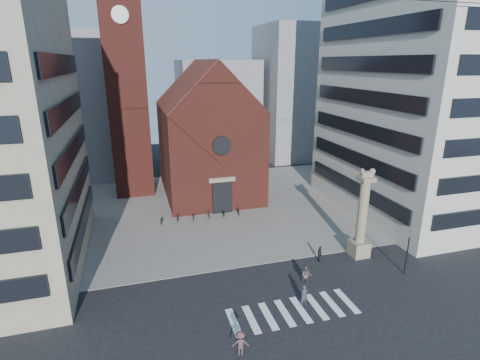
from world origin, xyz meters
name	(u,v)px	position (x,y,z in m)	size (l,w,h in m)	color
ground	(272,290)	(0.00, 0.00, 0.00)	(120.00, 120.00, 0.00)	black
piazza	(218,207)	(0.00, 19.00, 0.03)	(46.00, 30.00, 0.05)	gray
zebra_crossing	(293,311)	(0.55, -3.00, 0.01)	(10.20, 3.20, 0.01)	white
church	(207,136)	(0.00, 25.04, 7.98)	(12.00, 16.65, 18.00)	maroon
campanile	(126,77)	(-10.00, 28.00, 15.74)	(5.50, 5.50, 31.20)	maroon
building_right	(433,77)	(24.00, 12.00, 16.00)	(18.00, 22.00, 32.00)	#B8B3A7
bg_block_left	(62,107)	(-20.00, 40.00, 11.00)	(16.00, 14.00, 22.00)	gray
bg_block_mid	(217,110)	(6.00, 45.00, 9.00)	(14.00, 12.00, 18.00)	gray
bg_block_right	(303,93)	(22.00, 42.00, 12.00)	(16.00, 14.00, 24.00)	gray
lion_column	(362,222)	(10.01, 3.00, 3.46)	(1.63, 1.60, 8.68)	gray
traffic_light	(408,251)	(12.00, -1.00, 2.29)	(0.13, 0.16, 4.30)	black
pedestrian_0	(304,296)	(1.63, -2.61, 0.87)	(0.64, 0.42, 1.75)	#383145
pedestrian_1	(306,276)	(3.02, -0.07, 0.84)	(0.82, 0.64, 1.68)	#5D4C4A
pedestrian_2	(320,254)	(5.89, 3.00, 0.77)	(0.90, 0.38, 1.54)	#282830
pedestrian_3	(241,343)	(-4.40, -6.02, 0.85)	(1.10, 0.63, 1.71)	#513636
scooter_0	(162,220)	(-7.43, 15.69, 0.47)	(0.55, 1.59, 0.83)	black
scooter_1	(178,218)	(-5.60, 15.69, 0.51)	(0.43, 1.54, 0.92)	black
scooter_2	(193,216)	(-3.78, 15.69, 0.47)	(0.55, 1.59, 0.83)	black
scooter_3	(209,214)	(-1.95, 15.69, 0.51)	(0.43, 1.54, 0.92)	black
scooter_4	(224,213)	(-0.13, 15.69, 0.47)	(0.55, 1.59, 0.83)	black
scooter_5	(238,211)	(1.70, 15.69, 0.51)	(0.43, 1.54, 0.92)	black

